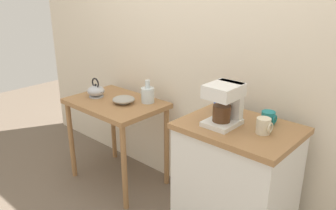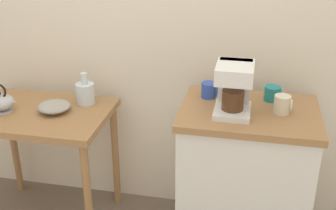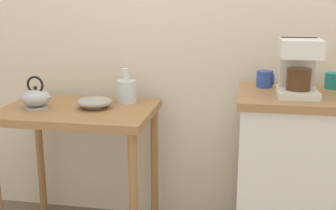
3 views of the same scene
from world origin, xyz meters
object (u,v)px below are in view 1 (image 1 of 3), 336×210
at_px(teakettle, 96,91).
at_px(mug_small_cream, 264,126).
at_px(glass_carafe_vase, 148,94).
at_px(mug_dark_teal, 268,118).
at_px(bowl_stoneware, 123,100).
at_px(coffee_maker, 225,102).
at_px(mug_blue, 220,106).

xyz_separation_m(teakettle, mug_small_cream, (1.56, 0.03, 0.12)).
relative_size(glass_carafe_vase, mug_small_cream, 2.06).
relative_size(glass_carafe_vase, mug_dark_teal, 2.12).
height_order(bowl_stoneware, coffee_maker, coffee_maker).
bearing_deg(bowl_stoneware, coffee_maker, -3.20).
bearing_deg(coffee_maker, bowl_stoneware, 176.80).
distance_m(mug_small_cream, mug_blue, 0.40).
height_order(coffee_maker, mug_small_cream, coffee_maker).
xyz_separation_m(coffee_maker, mug_small_cream, (0.24, 0.04, -0.09)).
height_order(teakettle, mug_small_cream, mug_small_cream).
height_order(bowl_stoneware, mug_small_cream, mug_small_cream).
height_order(teakettle, glass_carafe_vase, glass_carafe_vase).
xyz_separation_m(coffee_maker, mug_blue, (-0.14, 0.16, -0.10)).
distance_m(glass_carafe_vase, mug_blue, 0.75).
xyz_separation_m(glass_carafe_vase, mug_dark_teal, (1.08, -0.02, 0.10)).
bearing_deg(teakettle, bowl_stoneware, 9.43).
bearing_deg(teakettle, mug_small_cream, 1.09).
distance_m(coffee_maker, mug_small_cream, 0.26).
height_order(bowl_stoneware, mug_blue, mug_blue).
distance_m(bowl_stoneware, coffee_maker, 1.04).
height_order(mug_dark_teal, mug_blue, mug_blue).
bearing_deg(mug_blue, mug_small_cream, -17.96).
distance_m(coffee_maker, mug_blue, 0.23).
bearing_deg(mug_dark_teal, mug_small_cream, -73.16).
xyz_separation_m(bowl_stoneware, coffee_maker, (1.01, -0.06, 0.23)).
bearing_deg(bowl_stoneware, teakettle, -170.57).
distance_m(mug_small_cream, mug_dark_teal, 0.16).
bearing_deg(mug_small_cream, coffee_maker, -171.58).
bearing_deg(mug_blue, mug_dark_teal, 4.88).
xyz_separation_m(teakettle, mug_dark_teal, (1.51, 0.18, 0.11)).
bearing_deg(coffee_maker, mug_dark_teal, 43.69).
bearing_deg(glass_carafe_vase, mug_blue, -3.79).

